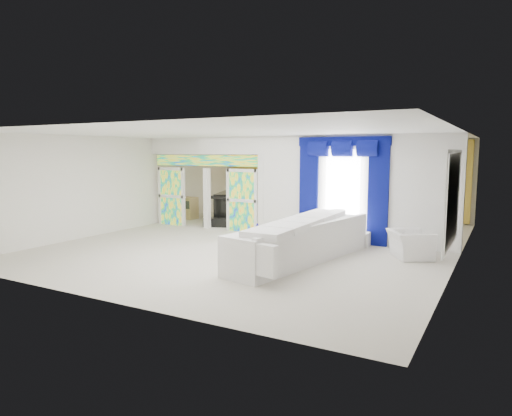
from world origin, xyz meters
The scene contains 22 objects.
floor centered at (0.00, 0.00, 0.00)m, with size 12.00×12.00×0.00m, color #B7AF9E.
dividing_wall centered at (2.15, 1.00, 1.50)m, with size 5.70×0.18×3.00m, color white.
dividing_header centered at (-2.85, 1.00, 2.73)m, with size 4.30×0.18×0.55m, color white.
stained_panel_left centered at (-4.28, 1.00, 1.00)m, with size 0.95×0.04×2.00m, color #994C3F.
stained_panel_right centered at (-1.42, 1.00, 1.00)m, with size 0.95×0.04×2.00m, color #994C3F.
stained_transom centered at (-2.85, 1.00, 2.25)m, with size 4.00×0.05×0.35m, color #994C3F.
window_pane centered at (1.90, 0.90, 1.45)m, with size 1.00×0.02×2.30m, color white.
blue_drape_left centered at (0.90, 0.87, 1.40)m, with size 0.55×0.10×2.80m, color #030C46.
blue_drape_right centered at (2.90, 0.87, 1.40)m, with size 0.55×0.10×2.80m, color #030C46.
blue_pelmet centered at (1.90, 0.87, 2.82)m, with size 2.60×0.12×0.25m, color #030C46.
wall_mirror centered at (4.94, -1.00, 1.55)m, with size 0.04×2.70×1.90m, color white.
gold_curtains centered at (0.00, 5.90, 1.50)m, with size 9.70×0.12×2.90m, color #CC8830.
white_sofa centered at (1.81, -1.75, 0.43)m, with size 0.97×4.53×0.86m, color white.
coffee_table centered at (0.46, -1.45, 0.20)m, with size 0.59×1.76×0.39m, color #C0853C.
console_table centered at (2.19, 0.62, 0.19)m, with size 1.14×0.36×0.38m, color white.
table_lamp centered at (1.89, 0.62, 0.67)m, with size 0.36×0.36×0.58m, color silver.
armchair centered at (3.95, -0.17, 0.33)m, with size 1.01×0.88×0.66m, color white.
grand_piano centered at (-2.66, 3.03, 0.53)m, with size 1.59×2.08×1.05m, color black.
piano_bench centered at (-2.66, 1.43, 0.15)m, with size 0.91×0.36×0.30m, color black.
tv_console centered at (-4.65, 2.44, 0.41)m, with size 0.56×0.51×0.82m, color tan.
chandelier centered at (-2.30, 3.40, 2.65)m, with size 0.60×0.60×0.60m, color gold.
decanters centered at (0.44, -1.67, 0.50)m, with size 0.10×0.63×0.29m.
Camera 1 is at (5.90, -11.32, 2.53)m, focal length 31.91 mm.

